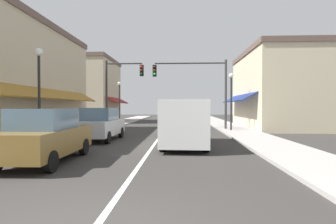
{
  "coord_description": "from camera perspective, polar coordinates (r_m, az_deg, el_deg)",
  "views": [
    {
      "loc": [
        1.29,
        -3.37,
        1.83
      ],
      "look_at": [
        0.36,
        15.93,
        1.45
      ],
      "focal_mm": 28.45,
      "sensor_mm": 36.0,
      "label": 1
    }
  ],
  "objects": [
    {
      "name": "street_lamp_left_far",
      "position": [
        28.55,
        -10.38,
        3.53
      ],
      "size": [
        0.36,
        0.36,
        4.45
      ],
      "color": "black",
      "rests_on": "ground"
    },
    {
      "name": "traffic_signal_mast_arm",
      "position": [
        21.09,
        6.72,
        6.52
      ],
      "size": [
        5.81,
        0.5,
        5.5
      ],
      "color": "#333333",
      "rests_on": "ground"
    },
    {
      "name": "ground_plane",
      "position": [
        21.48,
        -0.69,
        -3.75
      ],
      "size": [
        80.0,
        80.0,
        0.0
      ],
      "primitive_type": "plane",
      "color": "#33302D"
    },
    {
      "name": "parked_car_second_left",
      "position": [
        14.94,
        -14.26,
        -2.55
      ],
      "size": [
        1.83,
        4.13,
        1.77
      ],
      "rotation": [
        0.0,
        0.0,
        -0.02
      ],
      "color": "#B7BABF",
      "rests_on": "ground"
    },
    {
      "name": "sidewalk_right",
      "position": [
        21.85,
        13.9,
        -3.54
      ],
      "size": [
        2.6,
        56.0,
        0.12
      ],
      "primitive_type": "cube",
      "color": "#A39E99",
      "rests_on": "ground"
    },
    {
      "name": "storefront_left_block",
      "position": [
        18.78,
        -32.04,
        6.23
      ],
      "size": [
        6.46,
        14.2,
        7.11
      ],
      "color": "#BCAD8E",
      "rests_on": "ground"
    },
    {
      "name": "storefront_far_left",
      "position": [
        33.02,
        -15.17,
        4.48
      ],
      "size": [
        5.43,
        8.2,
        7.54
      ],
      "color": "#BCAD8E",
      "rests_on": "ground"
    },
    {
      "name": "storefront_right_block",
      "position": [
        24.88,
        22.65,
        4.46
      ],
      "size": [
        7.17,
        10.2,
        6.61
      ],
      "color": "beige",
      "rests_on": "ground"
    },
    {
      "name": "street_lamp_left_near",
      "position": [
        13.58,
        -25.91,
        6.24
      ],
      "size": [
        0.36,
        0.36,
        4.52
      ],
      "color": "black",
      "rests_on": "ground"
    },
    {
      "name": "parked_car_nearest_left",
      "position": [
        9.62,
        -24.75,
        -4.66
      ],
      "size": [
        1.86,
        4.14,
        1.77
      ],
      "rotation": [
        0.0,
        0.0,
        0.02
      ],
      "color": "brown",
      "rests_on": "ground"
    },
    {
      "name": "street_lamp_right_mid",
      "position": [
        20.0,
        13.38,
        4.25
      ],
      "size": [
        0.36,
        0.36,
        4.28
      ],
      "color": "black",
      "rests_on": "ground"
    },
    {
      "name": "lane_center_stripe",
      "position": [
        21.48,
        -0.69,
        -3.74
      ],
      "size": [
        0.14,
        52.0,
        0.01
      ],
      "primitive_type": "cube",
      "color": "silver",
      "rests_on": "ground"
    },
    {
      "name": "sidewalk_left",
      "position": [
        22.49,
        -14.84,
        -3.41
      ],
      "size": [
        2.6,
        56.0,
        0.12
      ],
      "primitive_type": "cube",
      "color": "#A39E99",
      "rests_on": "ground"
    },
    {
      "name": "van_in_lane",
      "position": [
        12.41,
        3.6,
        -2.03
      ],
      "size": [
        2.11,
        5.23,
        2.12
      ],
      "rotation": [
        0.0,
        0.0,
        -0.03
      ],
      "color": "silver",
      "rests_on": "ground"
    },
    {
      "name": "traffic_signal_left_corner",
      "position": [
        22.14,
        -10.5,
        5.96
      ],
      "size": [
        3.18,
        0.5,
        5.6
      ],
      "color": "#333333",
      "rests_on": "ground"
    }
  ]
}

